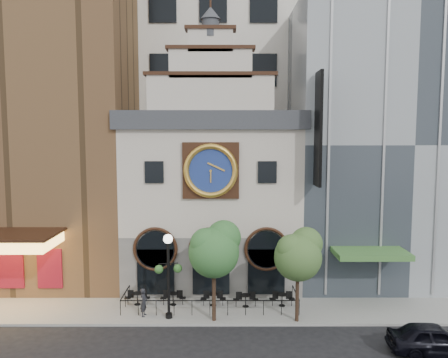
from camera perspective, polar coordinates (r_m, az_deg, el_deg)
name	(u,v)px	position (r m, az deg, el deg)	size (l,w,h in m)	color
ground	(209,326)	(26.07, -1.94, -18.69)	(120.00, 120.00, 0.00)	black
sidewalk	(211,308)	(28.33, -1.77, -16.47)	(44.00, 5.00, 0.15)	gray
clock_building	(212,192)	(31.83, -1.53, -1.68)	(12.60, 8.78, 18.65)	#605E5B
theater_building	(43,112)	(36.46, -22.58, 8.14)	(14.00, 15.60, 25.00)	brown
retail_building	(381,144)	(35.88, 19.83, 4.35)	(14.00, 14.40, 20.00)	gray
office_tower	(215,41)	(44.72, -1.18, 17.58)	(20.00, 16.00, 40.00)	silver
cafe_railing	(210,300)	(28.14, -1.78, -15.48)	(10.60, 2.60, 0.90)	black
bistro_0	(137,298)	(28.95, -11.25, -14.95)	(1.58, 0.68, 0.90)	black
bistro_1	(173,298)	(28.58, -6.67, -15.15)	(1.58, 0.68, 0.90)	black
bistro_2	(213,298)	(28.31, -1.42, -15.32)	(1.58, 0.68, 0.90)	black
bistro_3	(246,299)	(28.18, 2.85, -15.43)	(1.58, 0.68, 0.90)	black
bistro_4	(282,299)	(28.48, 7.59, -15.24)	(1.58, 0.68, 0.90)	black
car_right	(434,339)	(25.18, 25.76, -18.29)	(1.79, 4.44, 1.51)	black
pedestrian	(144,302)	(27.12, -10.43, -15.55)	(0.60, 0.40, 1.66)	black
lamppost	(168,267)	(25.90, -7.28, -11.27)	(1.58, 0.68, 4.97)	black
tree_left	(215,248)	(25.09, -1.21, -9.01)	(3.01, 2.89, 5.79)	#382619
tree_right	(299,253)	(25.43, 9.72, -9.54)	(2.81, 2.70, 5.41)	#382619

